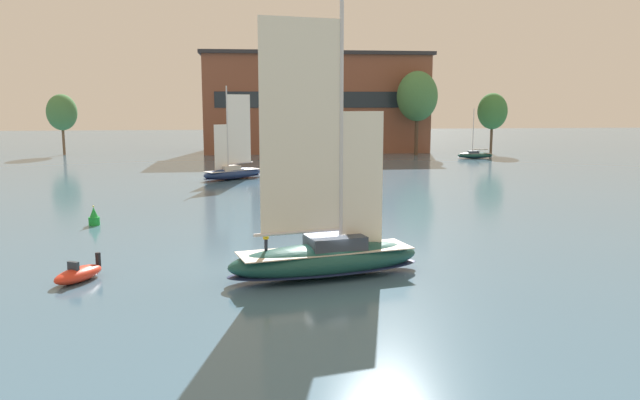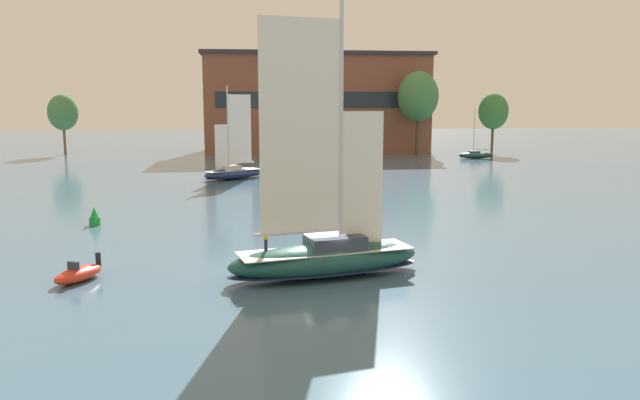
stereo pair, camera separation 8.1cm
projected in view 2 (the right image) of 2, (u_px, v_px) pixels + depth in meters
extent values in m
plane|color=#42667F|center=(326.00, 276.00, 37.54)|extent=(400.00, 400.00, 0.00)
cube|color=brown|center=(316.00, 104.00, 131.19)|extent=(45.49, 17.16, 19.57)
cube|color=#1E2833|center=(320.00, 100.00, 122.53)|extent=(40.94, 0.10, 3.13)
cube|color=#2D2D33|center=(316.00, 55.00, 129.60)|extent=(46.69, 18.36, 0.70)
cylinder|color=#4C3828|center=(417.00, 133.00, 121.98)|extent=(0.70, 0.70, 8.78)
ellipsoid|color=#477F47|center=(418.00, 96.00, 120.88)|extent=(7.90, 7.90, 9.66)
cylinder|color=brown|center=(65.00, 139.00, 122.48)|extent=(0.51, 0.51, 6.39)
ellipsoid|color=#477F47|center=(63.00, 112.00, 121.68)|extent=(5.76, 5.76, 7.03)
cylinder|color=brown|center=(492.00, 138.00, 124.96)|extent=(0.52, 0.52, 6.52)
ellipsoid|color=#3D7A3D|center=(493.00, 111.00, 124.14)|extent=(5.87, 5.87, 7.18)
ellipsoid|color=#194C47|center=(326.00, 260.00, 37.38)|extent=(12.39, 6.01, 2.03)
ellipsoid|color=#19234C|center=(326.00, 269.00, 37.47)|extent=(12.51, 6.07, 0.24)
cube|color=beige|center=(326.00, 250.00, 37.29)|extent=(10.87, 5.16, 0.06)
cube|color=#333D4C|center=(335.00, 242.00, 37.42)|extent=(3.79, 3.05, 0.84)
cylinder|color=silver|center=(341.00, 124.00, 36.44)|extent=(0.24, 0.24, 14.93)
cylinder|color=silver|center=(298.00, 232.00, 36.52)|extent=(5.28, 1.44, 0.20)
cube|color=silver|center=(301.00, 127.00, 35.63)|extent=(4.82, 1.17, 12.24)
cube|color=silver|center=(363.00, 180.00, 37.44)|extent=(2.56, 0.63, 8.21)
cylinder|color=#232838|center=(266.00, 246.00, 36.39)|extent=(0.24, 0.24, 0.85)
cylinder|color=gold|center=(266.00, 233.00, 36.27)|extent=(0.41, 0.41, 0.65)
sphere|color=tan|center=(266.00, 226.00, 36.20)|extent=(0.24, 0.24, 0.24)
ellipsoid|color=navy|center=(234.00, 174.00, 84.28)|extent=(8.82, 7.17, 1.53)
ellipsoid|color=#19234C|center=(234.00, 177.00, 84.35)|extent=(8.91, 7.25, 0.18)
cube|color=silver|center=(233.00, 170.00, 84.21)|extent=(7.70, 6.23, 0.06)
cube|color=beige|center=(231.00, 168.00, 83.86)|extent=(3.07, 2.88, 0.63)
cylinder|color=silver|center=(228.00, 128.00, 82.86)|extent=(0.18, 0.18, 11.23)
cylinder|color=silver|center=(241.00, 163.00, 84.91)|extent=(3.41, 2.42, 0.15)
cube|color=white|center=(240.00, 129.00, 84.09)|extent=(3.08, 2.14, 9.20)
cube|color=white|center=(221.00, 148.00, 82.55)|extent=(1.64, 1.14, 6.17)
ellipsoid|color=#194C47|center=(476.00, 155.00, 115.19)|extent=(6.62, 1.99, 1.12)
ellipsoid|color=#19234C|center=(476.00, 157.00, 115.23)|extent=(6.69, 2.01, 0.13)
cube|color=#BCB7A8|center=(476.00, 154.00, 115.13)|extent=(5.83, 1.68, 0.06)
cube|color=#333D4C|center=(474.00, 152.00, 115.06)|extent=(1.87, 1.33, 0.46)
cylinder|color=silver|center=(474.00, 131.00, 114.44)|extent=(0.13, 0.13, 8.23)
cylinder|color=silver|center=(481.00, 150.00, 115.11)|extent=(2.96, 0.18, 0.11)
cylinder|color=white|center=(481.00, 149.00, 115.10)|extent=(2.67, 0.24, 0.18)
ellipsoid|color=red|center=(78.00, 274.00, 36.42)|extent=(2.94, 3.75, 0.84)
cube|color=black|center=(98.00, 260.00, 37.86)|extent=(0.31, 0.29, 0.93)
cube|color=#28333D|center=(73.00, 266.00, 36.00)|extent=(0.73, 0.55, 0.51)
cylinder|color=green|center=(95.00, 221.00, 53.01)|extent=(0.92, 0.92, 0.69)
cone|color=green|center=(94.00, 212.00, 52.89)|extent=(0.69, 0.69, 0.85)
sphere|color=#F2F266|center=(94.00, 206.00, 52.81)|extent=(0.16, 0.16, 0.16)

